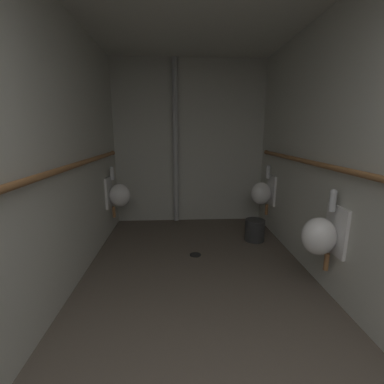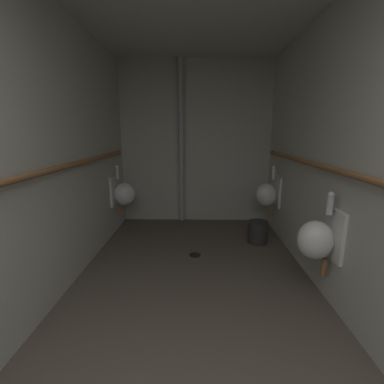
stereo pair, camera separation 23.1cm
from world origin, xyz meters
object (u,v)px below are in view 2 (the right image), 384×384
at_px(urinal_right_mid, 318,239).
at_px(standpipe_back_wall, 181,144).
at_px(urinal_right_far, 268,194).
at_px(floor_drain, 195,255).
at_px(urinal_left_mid, 123,193).
at_px(waste_bin, 258,232).

relative_size(urinal_right_mid, standpipe_back_wall, 0.30).
relative_size(urinal_right_mid, urinal_right_far, 1.00).
xyz_separation_m(standpipe_back_wall, floor_drain, (0.24, -1.27, -1.29)).
xyz_separation_m(urinal_right_far, floor_drain, (-1.05, -0.78, -0.59)).
distance_m(urinal_left_mid, floor_drain, 1.45).
distance_m(urinal_right_mid, waste_bin, 1.38).
distance_m(urinal_left_mid, urinal_right_far, 2.13).
height_order(standpipe_back_wall, floor_drain, standpipe_back_wall).
bearing_deg(urinal_right_mid, floor_drain, 140.12).
distance_m(urinal_right_far, floor_drain, 1.44).
relative_size(urinal_right_far, floor_drain, 5.39).
bearing_deg(waste_bin, floor_drain, -154.33).
height_order(urinal_right_mid, urinal_right_far, same).
bearing_deg(waste_bin, standpipe_back_wall, 141.93).
relative_size(urinal_left_mid, floor_drain, 5.39).
bearing_deg(floor_drain, urinal_left_mid, 144.24).
height_order(standpipe_back_wall, waste_bin, standpipe_back_wall).
bearing_deg(urinal_right_mid, waste_bin, 98.76).
bearing_deg(floor_drain, waste_bin, 25.67).
xyz_separation_m(urinal_right_mid, waste_bin, (-0.20, 1.29, -0.45)).
height_order(urinal_left_mid, standpipe_back_wall, standpipe_back_wall).
height_order(urinal_left_mid, floor_drain, urinal_left_mid).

